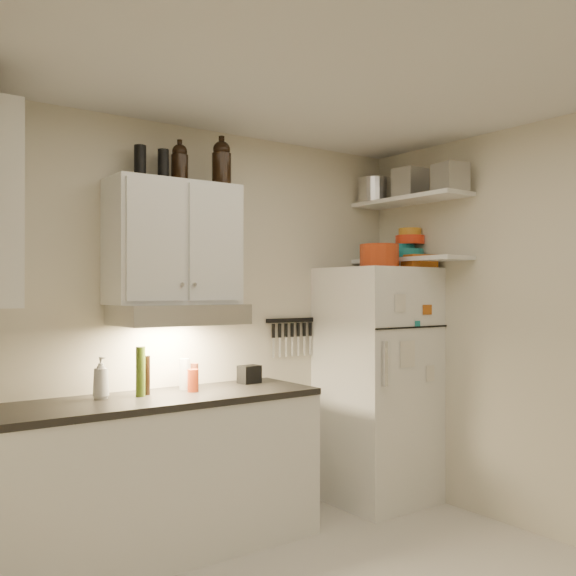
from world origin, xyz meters
TOP-DOWN VIEW (x-y plane):
  - ceiling at (0.00, 0.00)m, footprint 3.20×3.00m
  - back_wall at (0.00, 1.51)m, footprint 3.20×0.02m
  - right_wall at (1.61, 0.00)m, footprint 0.02×3.00m
  - base_cabinet at (-0.55, 1.20)m, footprint 2.10×0.60m
  - countertop at (-0.55, 1.20)m, footprint 2.10×0.62m
  - upper_cabinet at (-0.30, 1.33)m, footprint 0.80×0.33m
  - range_hood at (-0.30, 1.27)m, footprint 0.76×0.46m
  - fridge at (1.25, 1.16)m, footprint 0.70×0.68m
  - shelf_hi at (1.45, 1.02)m, footprint 0.30×0.95m
  - shelf_lo at (1.45, 1.02)m, footprint 0.30×0.95m
  - knife_strip at (0.70, 1.49)m, footprint 0.42×0.02m
  - dutch_oven at (1.13, 1.01)m, footprint 0.32×0.32m
  - book_stack at (1.46, 0.99)m, footprint 0.27×0.32m
  - spice_jar at (1.35, 1.05)m, footprint 0.08×0.08m
  - stock_pot at (1.40, 1.35)m, footprint 0.30×0.30m
  - tin_a at (1.42, 1.00)m, footprint 0.22×0.20m
  - tin_b at (1.44, 0.64)m, footprint 0.22×0.22m
  - bowl_teal at (1.49, 1.20)m, footprint 0.27×0.27m
  - bowl_orange at (1.54, 1.11)m, footprint 0.22×0.22m
  - bowl_yellow at (1.54, 1.11)m, footprint 0.17×0.17m
  - plates at (1.45, 1.07)m, footprint 0.34×0.34m
  - growler_a at (-0.25, 1.35)m, footprint 0.13×0.13m
  - growler_b at (0.00, 1.27)m, footprint 0.16×0.16m
  - thermos_a at (-0.36, 1.35)m, footprint 0.09×0.09m
  - thermos_b at (-0.50, 1.38)m, footprint 0.08×0.08m
  - soap_bottle at (-0.76, 1.31)m, footprint 0.11×0.11m
  - pepper_mill at (-0.16, 1.33)m, footprint 0.06×0.06m
  - oil_bottle at (-0.55, 1.26)m, footprint 0.07×0.07m
  - vinegar_bottle at (-0.50, 1.29)m, footprint 0.06×0.06m
  - clear_bottle at (-0.22, 1.35)m, footprint 0.08×0.08m
  - red_jar at (-0.22, 1.23)m, footprint 0.08×0.08m
  - caddy at (0.25, 1.34)m, footprint 0.15×0.11m

SIDE VIEW (x-z plane):
  - base_cabinet at x=-0.55m, z-range 0.00..0.88m
  - fridge at x=1.25m, z-range 0.00..1.70m
  - countertop at x=-0.55m, z-range 0.88..0.92m
  - caddy at x=0.25m, z-range 0.92..1.04m
  - red_jar at x=-0.22m, z-range 0.92..1.06m
  - pepper_mill at x=-0.16m, z-range 0.92..1.08m
  - clear_bottle at x=-0.22m, z-range 0.92..1.11m
  - vinegar_bottle at x=-0.50m, z-range 0.92..1.15m
  - soap_bottle at x=-0.76m, z-range 0.92..1.19m
  - oil_bottle at x=-0.55m, z-range 0.92..1.21m
  - back_wall at x=0.00m, z-range 0.00..2.60m
  - right_wall at x=1.61m, z-range 0.00..2.60m
  - knife_strip at x=0.70m, z-range 1.31..1.33m
  - range_hood at x=-0.30m, z-range 1.33..1.45m
  - book_stack at x=1.46m, z-range 1.70..1.79m
  - spice_jar at x=1.35m, z-range 1.70..1.81m
  - shelf_lo at x=1.45m, z-range 1.75..1.77m
  - dutch_oven at x=1.13m, z-range 1.70..1.86m
  - plates at x=1.45m, z-range 1.77..1.84m
  - upper_cabinet at x=-0.30m, z-range 1.45..2.20m
  - bowl_teal at x=1.49m, z-range 1.77..1.88m
  - bowl_orange at x=1.54m, z-range 1.88..1.95m
  - bowl_yellow at x=1.54m, z-range 1.95..2.00m
  - shelf_hi at x=1.45m, z-range 2.19..2.22m
  - thermos_a at x=-0.36m, z-range 2.20..2.39m
  - thermos_b at x=-0.50m, z-range 2.20..2.41m
  - stock_pot at x=1.40m, z-range 2.21..2.40m
  - tin_b at x=1.44m, z-range 2.21..2.41m
  - tin_a at x=1.42m, z-range 2.21..2.42m
  - growler_a at x=-0.25m, z-range 2.20..2.45m
  - growler_b at x=0.00m, z-range 2.20..2.49m
  - ceiling at x=0.00m, z-range 2.60..2.62m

